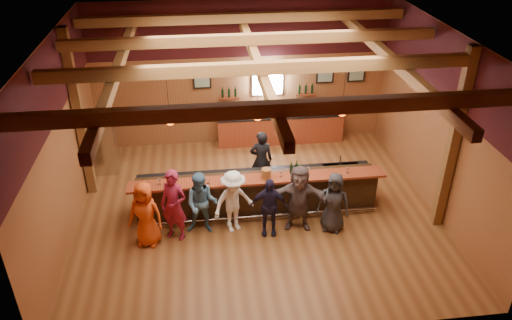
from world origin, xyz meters
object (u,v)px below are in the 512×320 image
(customer_white, at_px, (233,202))
(bartender, at_px, (261,160))
(customer_redvest, at_px, (174,205))
(customer_navy, at_px, (269,207))
(customer_brown, at_px, (299,198))
(customer_denim, at_px, (202,204))
(customer_dark, at_px, (334,202))
(back_bar_cabinet, at_px, (280,129))
(customer_orange, at_px, (146,214))
(bar_counter, at_px, (257,191))
(bottle_a, at_px, (291,169))
(stainless_fridge, at_px, (103,142))
(ice_bucket, at_px, (266,174))

(customer_white, bearing_deg, bartender, 39.09)
(customer_redvest, height_order, customer_navy, customer_redvest)
(customer_navy, xyz_separation_m, customer_brown, (0.74, 0.15, 0.09))
(customer_denim, relative_size, customer_brown, 0.94)
(customer_brown, height_order, customer_dark, customer_brown)
(customer_dark, bearing_deg, customer_white, -163.63)
(back_bar_cabinet, xyz_separation_m, customer_navy, (-1.05, -4.63, 0.28))
(customer_denim, xyz_separation_m, customer_white, (0.75, -0.02, 0.01))
(customer_orange, relative_size, bartender, 0.96)
(customer_dark, bearing_deg, back_bar_cabinet, 118.97)
(customer_white, bearing_deg, customer_brown, -27.83)
(customer_orange, bearing_deg, customer_navy, 16.19)
(bar_counter, bearing_deg, bottle_a, -13.12)
(back_bar_cabinet, bearing_deg, bottle_a, -95.64)
(bartender, bearing_deg, customer_navy, 90.37)
(customer_denim, xyz_separation_m, bartender, (1.65, 1.80, 0.05))
(bar_counter, distance_m, back_bar_cabinet, 3.76)
(customer_brown, bearing_deg, customer_dark, -1.83)
(customer_orange, bearing_deg, bottle_a, 29.97)
(customer_redvest, xyz_separation_m, customer_dark, (3.75, -0.15, -0.13))
(customer_brown, bearing_deg, customer_orange, -166.86)
(customer_redvest, bearing_deg, customer_orange, -139.75)
(bottle_a, bearing_deg, customer_dark, -45.65)
(stainless_fridge, relative_size, ice_bucket, 7.09)
(customer_dark, bearing_deg, stainless_fridge, 171.40)
(back_bar_cabinet, bearing_deg, customer_denim, -120.78)
(customer_navy, bearing_deg, back_bar_cabinet, 84.44)
(customer_denim, distance_m, bottle_a, 2.35)
(customer_orange, xyz_separation_m, customer_denim, (1.28, 0.28, -0.01))
(customer_denim, bearing_deg, back_bar_cabinet, 68.83)
(customer_dark, relative_size, bottle_a, 4.86)
(customer_orange, bearing_deg, customer_redvest, 28.61)
(bartender, bearing_deg, customer_brown, 111.78)
(bar_counter, relative_size, customer_white, 3.88)
(customer_orange, height_order, bottle_a, customer_orange)
(bar_counter, xyz_separation_m, customer_redvest, (-2.06, -0.93, 0.38))
(bartender, xyz_separation_m, ice_bucket, (-0.05, -1.34, 0.39))
(bottle_a, bearing_deg, customer_navy, -127.90)
(bar_counter, distance_m, bottle_a, 1.10)
(customer_redvest, relative_size, bottle_a, 5.67)
(customer_white, height_order, customer_navy, customer_white)
(customer_orange, height_order, customer_white, customer_orange)
(customer_orange, bearing_deg, customer_white, 22.96)
(customer_white, bearing_deg, ice_bucket, 5.09)
(customer_orange, xyz_separation_m, customer_navy, (2.84, 0.02, -0.05))
(customer_redvest, distance_m, customer_denim, 0.66)
(bar_counter, distance_m, bartender, 1.08)
(bar_counter, height_order, ice_bucket, ice_bucket)
(customer_dark, distance_m, bartender, 2.55)
(back_bar_cabinet, bearing_deg, customer_orange, -129.87)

